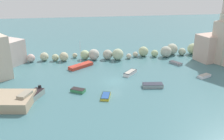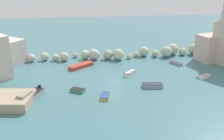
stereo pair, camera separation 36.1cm
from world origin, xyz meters
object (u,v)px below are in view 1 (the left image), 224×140
object	(u,v)px
stone_dock	(5,101)
moored_boat_7	(204,76)
moored_boat_5	(153,85)
moored_boat_0	(106,96)
moored_boat_4	(130,73)
moored_boat_2	(29,98)
moored_boat_6	(78,90)
channel_buoy	(86,63)
moored_boat_1	(81,66)
moored_boat_3	(176,63)

from	to	relation	value
stone_dock	moored_boat_7	xyz separation A→B (m)	(36.23, 6.47, -0.49)
moored_boat_5	moored_boat_7	xyz separation A→B (m)	(11.52, 3.12, -0.07)
moored_boat_0	moored_boat_4	bearing A→B (deg)	161.50
moored_boat_2	moored_boat_5	xyz separation A→B (m)	(21.25, 2.81, -0.38)
moored_boat_6	moored_boat_7	size ratio (longest dim) A/B	0.91
channel_buoy	moored_boat_1	world-z (taller)	moored_boat_1
moored_boat_0	moored_boat_1	distance (m)	15.74
moored_boat_0	moored_boat_1	world-z (taller)	moored_boat_1
channel_buoy	moored_boat_1	size ratio (longest dim) A/B	0.08
moored_boat_0	moored_boat_3	size ratio (longest dim) A/B	0.99
stone_dock	moored_boat_1	bearing A→B (deg)	52.47
moored_boat_5	stone_dock	bearing A→B (deg)	-166.17
moored_boat_2	stone_dock	bearing A→B (deg)	-57.38
moored_boat_0	moored_boat_2	bearing A→B (deg)	-76.27
moored_boat_1	moored_boat_6	size ratio (longest dim) A/B	2.19
channel_buoy	moored_boat_5	distance (m)	18.61
channel_buoy	moored_boat_4	distance (m)	11.75
stone_dock	moored_boat_0	bearing A→B (deg)	1.63
moored_boat_1	moored_boat_2	bearing A→B (deg)	-157.40
moored_boat_6	moored_boat_1	bearing A→B (deg)	-63.68
moored_boat_2	moored_boat_4	xyz separation A→B (m)	(18.49, 9.56, -0.38)
moored_boat_2	moored_boat_3	xyz separation A→B (m)	(30.09, 14.30, -0.48)
moored_boat_1	moored_boat_3	bearing A→B (deg)	-40.29
moored_boat_2	moored_boat_3	distance (m)	33.31
moored_boat_2	moored_boat_5	distance (m)	21.44
moored_boat_4	moored_boat_7	xyz separation A→B (m)	(14.28, -3.62, -0.07)
moored_boat_1	moored_boat_3	xyz separation A→B (m)	(21.45, -0.92, -0.11)
moored_boat_4	moored_boat_2	bearing A→B (deg)	157.92
moored_boat_4	moored_boat_3	bearing A→B (deg)	-27.15
channel_buoy	moored_boat_2	world-z (taller)	moored_boat_2
moored_boat_0	moored_boat_4	size ratio (longest dim) A/B	0.89
stone_dock	moored_boat_0	world-z (taller)	stone_dock
moored_boat_4	channel_buoy	bearing A→B (deg)	87.80
channel_buoy	moored_boat_6	xyz separation A→B (m)	(-2.07, -14.85, 0.05)
moored_boat_0	moored_boat_3	distance (m)	22.85
moored_boat_0	moored_boat_1	bearing A→B (deg)	-152.34
moored_boat_3	channel_buoy	bearing A→B (deg)	-127.80
stone_dock	moored_boat_2	distance (m)	3.50
moored_boat_5	moored_boat_0	bearing A→B (deg)	-155.90
moored_boat_1	moored_boat_5	distance (m)	17.69
moored_boat_2	moored_boat_6	world-z (taller)	moored_boat_2
moored_boat_2	moored_boat_6	size ratio (longest dim) A/B	2.47
channel_buoy	moored_boat_5	world-z (taller)	moored_boat_5
moored_boat_3	moored_boat_0	bearing A→B (deg)	-79.69
moored_boat_4	moored_boat_6	xyz separation A→B (m)	(-10.69, -6.86, -0.06)
stone_dock	channel_buoy	bearing A→B (deg)	53.58
moored_boat_7	channel_buoy	bearing A→B (deg)	-52.41
moored_boat_3	moored_boat_1	bearing A→B (deg)	-121.16
channel_buoy	moored_boat_4	bearing A→B (deg)	-42.79
moored_boat_3	moored_boat_2	bearing A→B (deg)	-93.27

